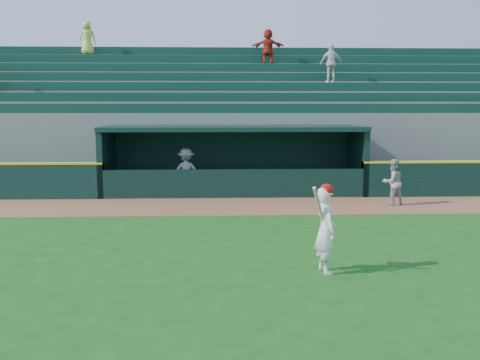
{
  "coord_description": "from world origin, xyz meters",
  "views": [
    {
      "loc": [
        -0.54,
        -11.85,
        3.14
      ],
      "look_at": [
        0.0,
        1.6,
        1.3
      ],
      "focal_mm": 40.0,
      "sensor_mm": 36.0,
      "label": 1
    }
  ],
  "objects": [
    {
      "name": "dugout_player_inside",
      "position": [
        -1.71,
        7.29,
        0.84
      ],
      "size": [
        1.1,
        0.66,
        1.68
      ],
      "primitive_type": "imported",
      "rotation": [
        0.0,
        0.0,
        3.17
      ],
      "color": "#ABABA6",
      "rests_on": "ground"
    },
    {
      "name": "dugout",
      "position": [
        0.0,
        8.0,
        1.36
      ],
      "size": [
        9.4,
        2.8,
        2.46
      ],
      "color": "slate",
      "rests_on": "ground"
    },
    {
      "name": "batter_at_plate",
      "position": [
        1.48,
        -2.01,
        0.86
      ],
      "size": [
        0.59,
        0.78,
        1.73
      ],
      "color": "white",
      "rests_on": "ground"
    },
    {
      "name": "dugout_player_front",
      "position": [
        5.06,
        4.95,
        0.75
      ],
      "size": [
        0.86,
        0.75,
        1.49
      ],
      "primitive_type": "imported",
      "rotation": [
        0.0,
        0.0,
        3.44
      ],
      "color": "#A3A39E",
      "rests_on": "ground"
    },
    {
      "name": "warning_track",
      "position": [
        0.0,
        4.9,
        0.01
      ],
      "size": [
        40.0,
        3.0,
        0.01
      ],
      "primitive_type": "cube",
      "color": "brown",
      "rests_on": "ground"
    },
    {
      "name": "ground",
      "position": [
        0.0,
        0.0,
        0.0
      ],
      "size": [
        120.0,
        120.0,
        0.0
      ],
      "primitive_type": "plane",
      "color": "#164C13",
      "rests_on": "ground"
    },
    {
      "name": "stands",
      "position": [
        -0.02,
        12.58,
        2.4
      ],
      "size": [
        34.5,
        6.25,
        7.54
      ],
      "color": "slate",
      "rests_on": "ground"
    }
  ]
}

